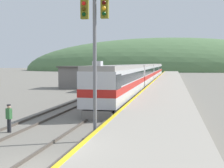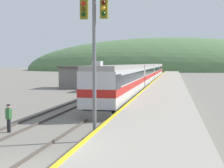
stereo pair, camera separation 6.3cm
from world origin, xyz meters
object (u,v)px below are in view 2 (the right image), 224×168
object	(u,v)px
carriage_fourth	(156,70)
signal_mast_main	(94,37)
carriage_second	(142,75)
express_train_lead_car	(121,82)
carriage_third	(151,72)
track_worker	(9,116)
siding_train	(122,76)

from	to	relation	value
carriage_fourth	signal_mast_main	bearing A→B (deg)	-89.04
carriage_second	signal_mast_main	distance (m)	38.71
express_train_lead_car	carriage_third	distance (m)	43.30
carriage_second	carriage_fourth	distance (m)	42.25
carriage_fourth	track_worker	xyz separation A→B (m)	(-4.39, -79.69, -1.22)
carriage_second	siding_train	xyz separation A→B (m)	(-4.39, 4.81, -0.44)
express_train_lead_car	siding_train	size ratio (longest dim) A/B	0.69
signal_mast_main	track_worker	size ratio (longest dim) A/B	4.99
carriage_third	signal_mast_main	bearing A→B (deg)	-88.71
carriage_fourth	siding_train	bearing A→B (deg)	-96.68
carriage_fourth	siding_train	distance (m)	37.69
carriage_fourth	siding_train	world-z (taller)	carriage_fourth
carriage_third	track_worker	bearing A→B (deg)	-94.29
carriage_second	track_worker	bearing A→B (deg)	-96.69
carriage_fourth	signal_mast_main	world-z (taller)	signal_mast_main
track_worker	signal_mast_main	bearing A→B (deg)	-10.73
carriage_third	siding_train	bearing A→B (deg)	-105.05
carriage_third	carriage_fourth	xyz separation A→B (m)	(0.00, 21.12, 0.00)
carriage_third	track_worker	xyz separation A→B (m)	(-4.39, -58.56, -1.22)
carriage_second	carriage_third	world-z (taller)	same
carriage_second	carriage_fourth	xyz separation A→B (m)	(0.00, 42.25, 0.00)
siding_train	carriage_fourth	bearing A→B (deg)	83.32
carriage_fourth	track_worker	world-z (taller)	carriage_fourth
carriage_second	carriage_third	size ratio (longest dim) A/B	1.00
carriage_second	carriage_fourth	world-z (taller)	same
express_train_lead_car	carriage_fourth	xyz separation A→B (m)	(0.00, 64.42, -0.01)
express_train_lead_car	carriage_fourth	bearing A→B (deg)	90.00
carriage_fourth	carriage_third	bearing A→B (deg)	-90.00
express_train_lead_car	carriage_second	xyz separation A→B (m)	(0.00, 22.18, -0.01)
carriage_third	signal_mast_main	world-z (taller)	signal_mast_main
carriage_second	siding_train	size ratio (longest dim) A/B	0.64
express_train_lead_car	carriage_third	world-z (taller)	express_train_lead_car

